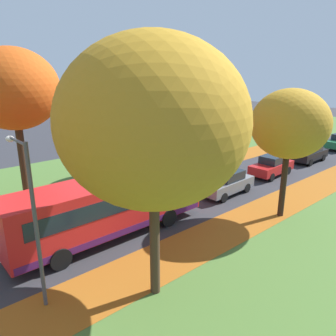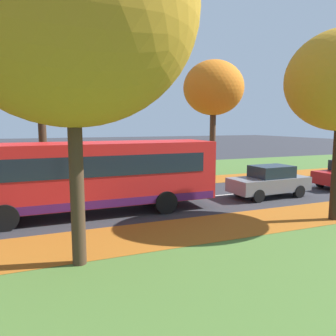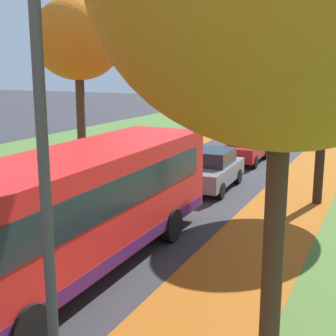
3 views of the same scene
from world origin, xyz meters
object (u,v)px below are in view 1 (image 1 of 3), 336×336
Objects in this scene: car_grey_lead at (227,183)px; tree_left_near at (14,90)px; bus at (109,204)px; car_red_following at (272,166)px; tree_right_near at (153,122)px; bollard_fifth at (93,197)px; tree_right_mid at (290,124)px; car_black_third_in_line at (309,153)px; streetlamp_right at (30,206)px; bollard_fourth at (44,210)px; tree_left_mid at (166,96)px.

tree_left_near is at bearing -124.64° from car_grey_lead.
bus reaches higher than car_grey_lead.
tree_right_near is at bearing -72.50° from car_red_following.
tree_right_near is 17.79m from car_red_following.
bollard_fifth is at bearing -108.28° from car_red_following.
tree_left_near is 1.30× the size of tree_right_mid.
tree_right_mid is 14.07m from car_black_third_in_line.
car_black_third_in_line is at bearing 102.81° from tree_right_near.
tree_right_near is 1.56× the size of streetlamp_right.
bollard_fourth is 0.10× the size of streetlamp_right.
tree_left_near is at bearing -177.22° from tree_right_near.
car_grey_lead is (7.40, 10.72, -6.22)m from tree_left_near.
car_grey_lead is at bearing 65.74° from bollard_fourth.
bollard_fifth is (2.09, -8.01, -5.88)m from tree_left_mid.
streetlamp_right reaches higher than bus.
bollard_fifth is at bearing 164.83° from tree_right_near.
bollard_fourth is at bearing -105.29° from car_red_following.
tree_right_mid is 14.69m from bollard_fourth.
car_red_following is (4.46, 13.50, 0.52)m from bollard_fifth.
tree_left_near reaches higher than bollard_fifth.
car_red_following is at bearing 125.88° from tree_right_mid.
car_grey_lead is (0.19, 9.02, -0.89)m from bus.
tree_left_near is 2.24× the size of car_black_third_in_line.
tree_left_mid reaches higher than tree_right_mid.
tree_right_near reaches higher than car_red_following.
tree_right_near is 11.65m from bollard_fifth.
car_black_third_in_line is at bearing 90.03° from car_red_following.
streetlamp_right reaches higher than bollard_fifth.
tree_right_mid is at bearing -54.12° from car_red_following.
streetlamp_right is 1.42× the size of car_black_third_in_line.
bollard_fifth reaches higher than bollard_fourth.
car_grey_lead is 1.00× the size of car_red_following.
tree_left_near is 2.21× the size of car_grey_lead.
car_red_following reaches higher than bollard_fifth.
tree_left_mid is 11.15m from tree_right_mid.
car_black_third_in_line is at bearing 78.76° from bollard_fourth.
tree_right_near is at bearing 55.67° from streetlamp_right.
tree_right_mid is 12.26× the size of bollard_fifth.
tree_left_near is at bearing -179.59° from bollard_fourth.
tree_left_mid is 17.00m from streetlamp_right.
tree_right_mid is (11.68, 10.39, -1.70)m from tree_left_near.
bollard_fourth is at bearing -176.58° from tree_right_near.
bollard_fifth is (2.68, 3.18, -6.74)m from tree_left_near.
tree_right_near reaches higher than car_black_third_in_line.
car_black_third_in_line is (4.55, 22.90, 0.52)m from bollard_fourth.
car_red_following is (-0.27, 5.96, 0.00)m from car_grey_lead.
streetlamp_right is at bearing -79.78° from car_grey_lead.
bollard_fifth is 4.98m from bus.
car_grey_lead and car_red_following have the same top height.
bollard_fourth is 0.99× the size of bollard_fifth.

